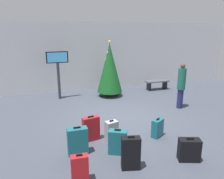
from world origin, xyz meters
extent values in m
plane|color=#424754|center=(0.00, 0.00, 0.00)|extent=(16.00, 16.00, 0.00)
cube|color=silver|center=(0.00, 4.11, 1.67)|extent=(16.00, 0.20, 3.34)
cylinder|color=#4C3319|center=(0.43, 2.63, 0.10)|extent=(0.12, 0.12, 0.21)
cone|color=#14511E|center=(0.43, 2.63, 1.32)|extent=(1.15, 1.15, 2.22)
sphere|color=#F2D84C|center=(0.43, 2.63, 2.49)|extent=(0.12, 0.12, 0.12)
sphere|color=red|center=(0.08, 2.73, 0.92)|extent=(0.08, 0.08, 0.08)
sphere|color=yellow|center=(0.37, 2.86, 1.44)|extent=(0.08, 0.08, 0.08)
sphere|color=silver|center=(0.34, 2.61, 2.02)|extent=(0.08, 0.08, 0.08)
sphere|color=yellow|center=(0.26, 2.64, 1.72)|extent=(0.08, 0.08, 0.08)
sphere|color=red|center=(0.13, 2.88, 0.82)|extent=(0.08, 0.08, 0.08)
cylinder|color=#333338|center=(-1.83, 2.93, 0.81)|extent=(0.12, 0.12, 1.61)
cube|color=black|center=(-1.83, 2.93, 1.86)|extent=(0.93, 0.11, 0.49)
cube|color=#4CB2F2|center=(-1.83, 2.89, 1.86)|extent=(0.83, 0.04, 0.41)
cube|color=#4C5159|center=(3.07, 2.89, 0.45)|extent=(1.24, 0.44, 0.06)
cube|color=black|center=(2.61, 2.89, 0.21)|extent=(0.08, 0.35, 0.42)
cube|color=black|center=(3.54, 2.89, 0.21)|extent=(0.08, 0.35, 0.42)
cylinder|color=#1E234C|center=(2.57, 0.21, 0.38)|extent=(0.23, 0.23, 0.77)
cylinder|color=#19594C|center=(2.57, 0.21, 1.18)|extent=(0.40, 0.40, 0.82)
sphere|color=brown|center=(2.57, 0.21, 1.68)|extent=(0.19, 0.19, 0.19)
cube|color=#19606B|center=(-1.82, -1.78, 0.34)|extent=(0.50, 0.24, 0.69)
cube|color=black|center=(-1.82, -1.78, 0.71)|extent=(0.17, 0.03, 0.04)
cube|color=#19606B|center=(-0.88, -2.09, 0.31)|extent=(0.51, 0.41, 0.62)
cube|color=black|center=(-0.88, -2.09, 0.64)|extent=(0.15, 0.10, 0.04)
cube|color=#9EA0A5|center=(-0.84, -1.48, 0.30)|extent=(0.37, 0.29, 0.60)
cube|color=black|center=(-0.84, -1.48, 0.62)|extent=(0.12, 0.05, 0.04)
cube|color=#B2191E|center=(-1.96, -2.83, 0.30)|extent=(0.36, 0.20, 0.59)
cube|color=black|center=(-1.96, -2.83, 0.61)|extent=(0.12, 0.04, 0.04)
cube|color=black|center=(0.62, -2.90, 0.27)|extent=(0.55, 0.41, 0.54)
cube|color=black|center=(0.62, -2.90, 0.56)|extent=(0.17, 0.09, 0.04)
cube|color=black|center=(-0.81, -2.76, 0.38)|extent=(0.45, 0.30, 0.76)
cube|color=black|center=(-0.81, -2.76, 0.78)|extent=(0.15, 0.06, 0.04)
cube|color=#19606B|center=(0.51, -1.62, 0.26)|extent=(0.42, 0.35, 0.53)
cube|color=black|center=(0.51, -1.62, 0.55)|extent=(0.13, 0.09, 0.04)
cube|color=#B2191E|center=(-1.35, -1.22, 0.34)|extent=(0.49, 0.25, 0.69)
cube|color=black|center=(-1.35, -1.22, 0.71)|extent=(0.17, 0.06, 0.04)
camera|label=1|loc=(-2.53, -6.62, 3.02)|focal=34.72mm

